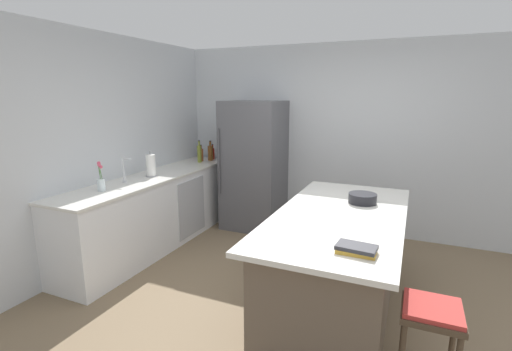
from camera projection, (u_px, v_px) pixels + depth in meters
ground_plane at (296, 309)px, 3.33m from camera, size 7.20×7.20×0.00m
wall_rear at (347, 140)px, 5.06m from camera, size 6.00×0.10×2.60m
wall_left at (85, 152)px, 4.00m from camera, size 0.10×6.00×2.60m
counter_run_left at (156, 211)px, 4.67m from camera, size 0.64×2.85×0.93m
kitchen_island at (338, 261)px, 3.27m from camera, size 1.07×2.21×0.90m
refrigerator at (254, 165)px, 5.27m from camera, size 0.81×0.74×1.83m
bar_stool at (431, 323)px, 2.28m from camera, size 0.36×0.36×0.64m
sink_faucet at (124, 169)px, 4.15m from camera, size 0.15×0.05×0.30m
flower_vase at (101, 182)px, 3.81m from camera, size 0.08×0.08×0.31m
paper_towel_roll at (151, 166)px, 4.49m from camera, size 0.14×0.14×0.31m
hot_sauce_bottle at (213, 153)px, 5.69m from camera, size 0.06×0.06×0.24m
whiskey_bottle at (210, 153)px, 5.59m from camera, size 0.08×0.08×0.30m
vinegar_bottle at (201, 155)px, 5.55m from camera, size 0.06×0.06×0.25m
olive_oil_bottle at (199, 153)px, 5.43m from camera, size 0.06×0.06×0.33m
cookbook_stack at (356, 249)px, 2.39m from camera, size 0.27×0.18×0.05m
mixing_bowl at (363, 198)px, 3.48m from camera, size 0.26×0.26×0.09m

